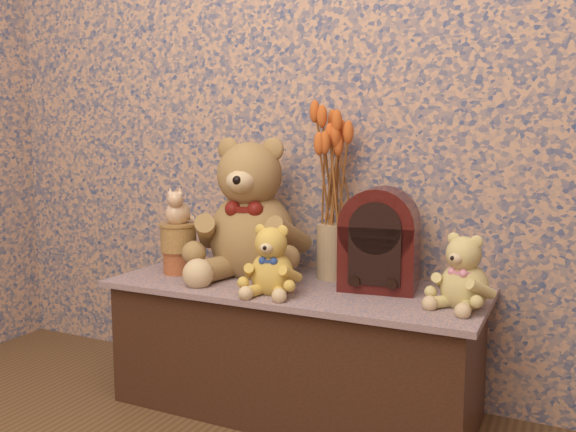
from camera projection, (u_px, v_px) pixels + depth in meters
name	position (u px, v px, depth m)	size (l,w,h in m)	color
display_shelf	(294.00, 347.00, 2.04)	(1.27, 0.51, 0.44)	#394C76
teddy_large	(252.00, 202.00, 2.13)	(0.42, 0.50, 0.53)	olive
teddy_medium	(272.00, 256.00, 1.88)	(0.19, 0.22, 0.24)	gold
teddy_small	(465.00, 268.00, 1.72)	(0.19, 0.22, 0.23)	tan
cathedral_radio	(380.00, 239.00, 1.93)	(0.24, 0.17, 0.34)	#3B0D0A
ceramic_vase	(333.00, 251.00, 2.09)	(0.12, 0.12, 0.19)	tan
dried_stalks	(334.00, 160.00, 2.05)	(0.24, 0.24, 0.45)	#D15A21
biscuit_tin_lower	(179.00, 262.00, 2.18)	(0.11, 0.11, 0.08)	#C07C38
biscuit_tin_upper	(178.00, 238.00, 2.16)	(0.13, 0.13, 0.10)	tan
cat_figurine	(178.00, 205.00, 2.15)	(0.10, 0.11, 0.14)	silver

